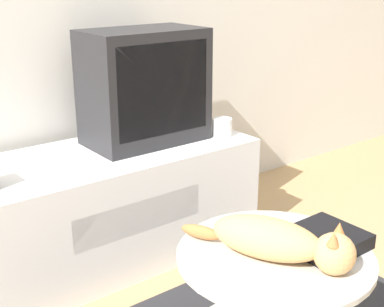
% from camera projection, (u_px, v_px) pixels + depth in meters
% --- Properties ---
extents(tv_stand, '(1.34, 0.55, 0.51)m').
position_uv_depth(tv_stand, '(108.00, 206.00, 2.41)').
color(tv_stand, white).
rests_on(tv_stand, ground_plane).
extents(tv, '(0.53, 0.32, 0.51)m').
position_uv_depth(tv, '(144.00, 87.00, 2.40)').
color(tv, '#232326').
rests_on(tv, tv_stand).
extents(mug, '(0.09, 0.09, 0.09)m').
position_uv_depth(mug, '(222.00, 127.00, 2.54)').
color(mug, white).
rests_on(mug, tv_stand).
extents(coffee_table, '(0.59, 0.59, 0.45)m').
position_uv_depth(coffee_table, '(272.00, 301.00, 1.64)').
color(coffee_table, '#B2B2B7').
rests_on(coffee_table, rug).
extents(dvd_box, '(0.22, 0.21, 0.05)m').
position_uv_depth(dvd_box, '(324.00, 240.00, 1.61)').
color(dvd_box, black).
rests_on(dvd_box, coffee_table).
extents(cat, '(0.28, 0.50, 0.14)m').
position_uv_depth(cat, '(278.00, 241.00, 1.53)').
color(cat, tan).
rests_on(cat, coffee_table).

